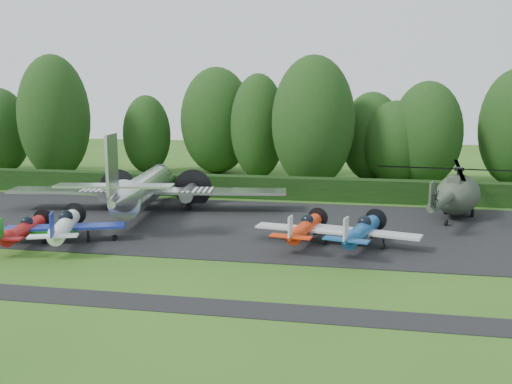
% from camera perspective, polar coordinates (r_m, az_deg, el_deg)
% --- Properties ---
extents(ground, '(160.00, 160.00, 0.00)m').
position_cam_1_polar(ground, '(32.96, -7.63, -7.18)').
color(ground, '#274D15').
rests_on(ground, ground).
extents(apron, '(70.00, 18.00, 0.01)m').
position_cam_1_polar(apron, '(42.23, -3.36, -3.26)').
color(apron, black).
rests_on(apron, ground).
extents(taxiway_verge, '(70.00, 2.00, 0.00)m').
position_cam_1_polar(taxiway_verge, '(27.65, -11.60, -10.72)').
color(taxiway_verge, black).
rests_on(taxiway_verge, ground).
extents(hedgerow, '(90.00, 1.60, 2.00)m').
position_cam_1_polar(hedgerow, '(52.73, -0.45, -0.56)').
color(hedgerow, black).
rests_on(hedgerow, ground).
extents(transport_plane, '(22.71, 17.41, 7.28)m').
position_cam_1_polar(transport_plane, '(46.20, -11.24, 0.28)').
color(transport_plane, silver).
rests_on(transport_plane, ground).
extents(light_plane_red, '(6.43, 6.77, 2.47)m').
position_cam_1_polar(light_plane_red, '(39.20, -22.19, -3.50)').
color(light_plane_red, maroon).
rests_on(light_plane_red, ground).
extents(light_plane_white, '(7.50, 7.88, 2.88)m').
position_cam_1_polar(light_plane_white, '(38.56, -18.57, -3.24)').
color(light_plane_white, white).
rests_on(light_plane_white, ground).
extents(light_plane_orange, '(6.69, 7.04, 2.57)m').
position_cam_1_polar(light_plane_orange, '(36.66, 4.91, -3.62)').
color(light_plane_orange, red).
rests_on(light_plane_orange, ground).
extents(light_plane_blue, '(7.12, 7.49, 2.74)m').
position_cam_1_polar(light_plane_blue, '(36.16, 10.51, -3.84)').
color(light_plane_blue, navy).
rests_on(light_plane_blue, ground).
extents(helicopter, '(12.25, 14.35, 3.95)m').
position_cam_1_polar(helicopter, '(46.50, 19.56, 0.07)').
color(helicopter, '#323C2E').
rests_on(helicopter, ground).
extents(tree_2, '(6.85, 6.85, 10.14)m').
position_cam_1_polar(tree_2, '(74.04, -24.22, 5.57)').
color(tree_2, black).
rests_on(tree_2, ground).
extents(tree_3, '(7.26, 7.26, 10.78)m').
position_cam_1_polar(tree_3, '(61.50, 16.70, 5.59)').
color(tree_3, black).
rests_on(tree_3, ground).
extents(tree_4, '(6.62, 6.62, 9.67)m').
position_cam_1_polar(tree_4, '(63.47, 11.47, 5.44)').
color(tree_4, black).
rests_on(tree_4, ground).
extents(tree_5, '(6.18, 6.18, 11.68)m').
position_cam_1_polar(tree_5, '(63.87, 0.22, 6.56)').
color(tree_5, black).
rests_on(tree_5, ground).
extents(tree_8, '(5.65, 5.65, 9.27)m').
position_cam_1_polar(tree_8, '(69.48, -10.86, 5.67)').
color(tree_8, black).
rests_on(tree_8, ground).
extents(tree_9, '(7.76, 7.76, 13.72)m').
position_cam_1_polar(tree_9, '(67.25, -19.53, 7.04)').
color(tree_9, black).
rests_on(tree_9, ground).
extents(tree_10, '(8.35, 8.35, 13.30)m').
position_cam_1_polar(tree_10, '(57.97, 5.72, 6.97)').
color(tree_10, black).
rests_on(tree_10, ground).
extents(tree_11, '(8.57, 8.57, 12.54)m').
position_cam_1_polar(tree_11, '(68.18, -3.94, 7.13)').
color(tree_11, black).
rests_on(tree_11, ground).
extents(tree_12, '(6.88, 6.88, 8.80)m').
position_cam_1_polar(tree_12, '(61.64, 13.77, 4.81)').
color(tree_12, black).
rests_on(tree_12, ground).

